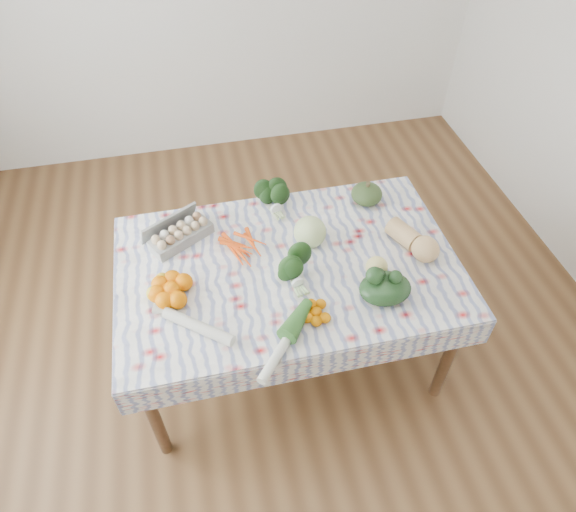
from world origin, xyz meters
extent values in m
plane|color=brown|center=(0.00, 0.00, 0.00)|extent=(4.50, 4.50, 0.00)
cube|color=brown|center=(0.00, 0.00, 0.73)|extent=(1.60, 1.00, 0.04)
cylinder|color=brown|center=(-0.74, -0.44, 0.35)|extent=(0.06, 0.06, 0.71)
cylinder|color=brown|center=(0.74, -0.44, 0.35)|extent=(0.06, 0.06, 0.71)
cylinder|color=brown|center=(-0.74, 0.44, 0.35)|extent=(0.06, 0.06, 0.71)
cylinder|color=brown|center=(0.74, 0.44, 0.35)|extent=(0.06, 0.06, 0.71)
cube|color=white|center=(0.00, 0.00, 0.76)|extent=(1.66, 1.06, 0.01)
cube|color=gray|center=(-0.49, 0.27, 0.81)|extent=(0.35, 0.28, 0.09)
cube|color=#F54E0E|center=(-0.19, 0.11, 0.78)|extent=(0.28, 0.27, 0.04)
ellipsoid|color=#183412|center=(0.01, 0.42, 0.83)|extent=(0.19, 0.17, 0.14)
ellipsoid|color=#354C23|center=(0.52, 0.36, 0.82)|extent=(0.22, 0.22, 0.11)
sphere|color=#BDD485|center=(0.14, 0.12, 0.84)|extent=(0.17, 0.17, 0.16)
ellipsoid|color=tan|center=(0.63, -0.03, 0.83)|extent=(0.24, 0.32, 0.13)
cube|color=orange|center=(-0.56, -0.08, 0.81)|extent=(0.34, 0.34, 0.09)
ellipsoid|color=#1E4416|center=(0.00, -0.11, 0.82)|extent=(0.18, 0.18, 0.11)
cube|color=#D47000|center=(0.05, -0.33, 0.79)|extent=(0.17, 0.17, 0.05)
sphere|color=#D8C96E|center=(0.39, -0.16, 0.81)|extent=(0.13, 0.13, 0.11)
ellipsoid|color=black|center=(0.39, -0.29, 0.82)|extent=(0.30, 0.28, 0.11)
cylinder|color=beige|center=(-0.46, -0.30, 0.79)|extent=(0.32, 0.27, 0.05)
cylinder|color=silver|center=(-0.11, -0.46, 0.79)|extent=(0.30, 0.35, 0.05)
camera|label=1|loc=(-0.37, -1.66, 2.60)|focal=32.00mm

